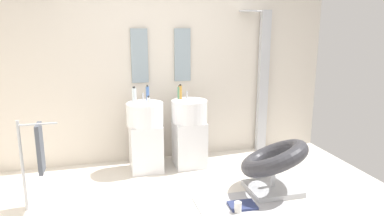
% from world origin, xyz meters
% --- Properties ---
extents(ground_plane, '(4.80, 3.60, 0.04)m').
position_xyz_m(ground_plane, '(0.00, 0.00, -0.02)').
color(ground_plane, silver).
extents(rear_partition, '(4.80, 0.10, 2.60)m').
position_xyz_m(rear_partition, '(0.00, 1.65, 1.30)').
color(rear_partition, beige).
rests_on(rear_partition, ground_plane).
extents(pedestal_sink_left, '(0.47, 0.47, 0.99)m').
position_xyz_m(pedestal_sink_left, '(-0.29, 1.21, 0.48)').
color(pedestal_sink_left, white).
rests_on(pedestal_sink_left, ground_plane).
extents(pedestal_sink_right, '(0.47, 0.47, 0.99)m').
position_xyz_m(pedestal_sink_right, '(0.29, 1.21, 0.48)').
color(pedestal_sink_right, white).
rests_on(pedestal_sink_right, ground_plane).
extents(vanity_mirror_left, '(0.22, 0.03, 0.71)m').
position_xyz_m(vanity_mirror_left, '(-0.29, 1.58, 1.45)').
color(vanity_mirror_left, '#8C9EA8').
extents(vanity_mirror_right, '(0.22, 0.03, 0.71)m').
position_xyz_m(vanity_mirror_right, '(0.29, 1.58, 1.45)').
color(vanity_mirror_right, '#8C9EA8').
extents(shower_column, '(0.49, 0.24, 2.05)m').
position_xyz_m(shower_column, '(1.47, 1.53, 1.08)').
color(shower_column, '#B7BABF').
rests_on(shower_column, ground_plane).
extents(lounge_chair, '(1.10, 1.10, 0.65)m').
position_xyz_m(lounge_chair, '(1.01, 0.22, 0.35)').
color(lounge_chair, '#B7BABF').
rests_on(lounge_chair, ground_plane).
extents(towel_rack, '(0.37, 0.22, 0.95)m').
position_xyz_m(towel_rack, '(-1.46, 0.48, 0.63)').
color(towel_rack, '#B7BABF').
rests_on(towel_rack, ground_plane).
extents(area_rug, '(0.93, 0.70, 0.01)m').
position_xyz_m(area_rug, '(0.54, -0.07, 0.01)').
color(area_rug, '#B2B2B7').
rests_on(area_rug, ground_plane).
extents(magazine_navy, '(0.29, 0.22, 0.02)m').
position_xyz_m(magazine_navy, '(0.53, -0.04, 0.02)').
color(magazine_navy, navy).
rests_on(magazine_navy, area_rug).
extents(coffee_mug, '(0.07, 0.07, 0.11)m').
position_xyz_m(coffee_mug, '(0.45, -0.13, 0.06)').
color(coffee_mug, white).
rests_on(coffee_mug, area_rug).
extents(soap_bottle_white, '(0.04, 0.04, 0.12)m').
position_xyz_m(soap_bottle_white, '(-0.26, 1.03, 0.95)').
color(soap_bottle_white, white).
rests_on(soap_bottle_white, pedestal_sink_left).
extents(soap_bottle_amber, '(0.04, 0.04, 0.20)m').
position_xyz_m(soap_bottle_amber, '(0.20, 1.33, 0.98)').
color(soap_bottle_amber, '#C68C38').
rests_on(soap_bottle_amber, pedestal_sink_right).
extents(soap_bottle_clear, '(0.06, 0.06, 0.20)m').
position_xyz_m(soap_bottle_clear, '(-0.41, 1.29, 0.99)').
color(soap_bottle_clear, silver).
rests_on(soap_bottle_clear, pedestal_sink_left).
extents(soap_bottle_green, '(0.05, 0.05, 0.18)m').
position_xyz_m(soap_bottle_green, '(0.19, 1.34, 0.98)').
color(soap_bottle_green, '#59996B').
rests_on(soap_bottle_green, pedestal_sink_right).
extents(soap_bottle_blue, '(0.04, 0.04, 0.20)m').
position_xyz_m(soap_bottle_blue, '(-0.23, 1.36, 0.99)').
color(soap_bottle_blue, '#4C72B7').
rests_on(soap_bottle_blue, pedestal_sink_left).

